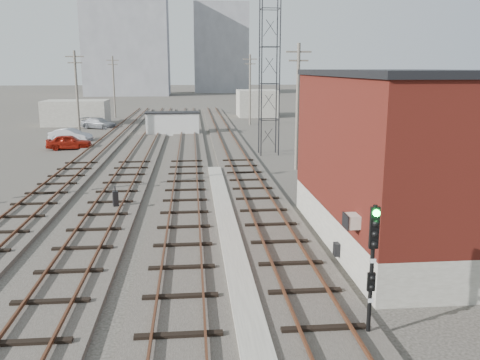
{
  "coord_description": "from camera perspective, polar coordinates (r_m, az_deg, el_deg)",
  "views": [
    {
      "loc": [
        -1.02,
        -7.98,
        7.3
      ],
      "look_at": [
        1.14,
        14.96,
        2.2
      ],
      "focal_mm": 38.0,
      "sensor_mm": 36.0,
      "label": 1
    }
  ],
  "objects": [
    {
      "name": "utility_pole_right_b",
      "position": [
        66.46,
        1.13,
        10.31
      ],
      "size": [
        1.8,
        0.24,
        9.0
      ],
      "color": "#595147",
      "rests_on": "ground"
    },
    {
      "name": "switch_stand",
      "position": [
        27.4,
        -13.8,
        -2.13
      ],
      "size": [
        0.35,
        0.35,
        1.19
      ],
      "rotation": [
        0.0,
        0.0,
        0.32
      ],
      "color": "black",
      "rests_on": "ground"
    },
    {
      "name": "utility_pole_left_c",
      "position": [
        78.86,
        -13.99,
        10.29
      ],
      "size": [
        1.8,
        0.24,
        9.0
      ],
      "color": "#595147",
      "rests_on": "ground"
    },
    {
      "name": "platform_curb",
      "position": [
        23.17,
        -1.37,
        -5.55
      ],
      "size": [
        0.9,
        28.0,
        0.26
      ],
      "primitive_type": "cube",
      "color": "gray",
      "rests_on": "ground"
    },
    {
      "name": "track_right",
      "position": [
        47.66,
        -1.09,
        3.79
      ],
      "size": [
        3.2,
        90.0,
        0.39
      ],
      "color": "#332D28",
      "rests_on": "ground"
    },
    {
      "name": "shed_left",
      "position": [
        69.85,
        -17.9,
        7.2
      ],
      "size": [
        8.0,
        5.0,
        3.2
      ],
      "primitive_type": "cube",
      "color": "gray",
      "rests_on": "ground"
    },
    {
      "name": "car_silver",
      "position": [
        53.73,
        -18.48,
        4.77
      ],
      "size": [
        4.46,
        2.61,
        1.39
      ],
      "primitive_type": "imported",
      "rotation": [
        0.0,
        0.0,
        1.28
      ],
      "color": "#A2A3A9",
      "rests_on": "ground"
    },
    {
      "name": "site_trailer",
      "position": [
        57.51,
        -7.61,
        6.35
      ],
      "size": [
        6.12,
        2.94,
        2.52
      ],
      "rotation": [
        0.0,
        0.0,
        0.06
      ],
      "color": "silver",
      "rests_on": "ground"
    },
    {
      "name": "lattice_tower",
      "position": [
        43.48,
        3.32,
        12.72
      ],
      "size": [
        1.6,
        1.6,
        15.0
      ],
      "color": "black",
      "rests_on": "ground"
    },
    {
      "name": "track_mid_left",
      "position": [
        47.74,
        -10.73,
        3.59
      ],
      "size": [
        3.2,
        90.0,
        0.39
      ],
      "color": "#332D28",
      "rests_on": "ground"
    },
    {
      "name": "car_grey",
      "position": [
        65.01,
        -15.56,
        6.17
      ],
      "size": [
        4.99,
        3.74,
        1.35
      ],
      "primitive_type": "imported",
      "rotation": [
        0.0,
        0.0,
        1.11
      ],
      "color": "gray",
      "rests_on": "ground"
    },
    {
      "name": "apartment_left",
      "position": [
        144.2,
        -12.6,
        15.25
      ],
      "size": [
        22.0,
        14.0,
        30.0
      ],
      "primitive_type": "cube",
      "color": "gray",
      "rests_on": "ground"
    },
    {
      "name": "track_mid_right",
      "position": [
        47.53,
        -5.92,
        3.7
      ],
      "size": [
        3.2,
        90.0,
        0.39
      ],
      "color": "#332D28",
      "rests_on": "ground"
    },
    {
      "name": "ground",
      "position": [
        68.38,
        -4.53,
        6.31
      ],
      "size": [
        320.0,
        320.0,
        0.0
      ],
      "primitive_type": "plane",
      "color": "#282621",
      "rests_on": "ground"
    },
    {
      "name": "shed_right",
      "position": [
        78.8,
        1.95,
        8.61
      ],
      "size": [
        6.0,
        6.0,
        4.0
      ],
      "primitive_type": "cube",
      "color": "gray",
      "rests_on": "ground"
    },
    {
      "name": "signal_mast",
      "position": [
        14.18,
        14.64,
        -9.02
      ],
      "size": [
        0.4,
        0.41,
        3.8
      ],
      "color": "gray",
      "rests_on": "ground"
    },
    {
      "name": "car_red",
      "position": [
        49.05,
        -18.65,
        4.06
      ],
      "size": [
        4.1,
        1.91,
        1.36
      ],
      "primitive_type": "imported",
      "rotation": [
        0.0,
        0.0,
        1.65
      ],
      "color": "maroon",
      "rests_on": "ground"
    },
    {
      "name": "utility_pole_left_b",
      "position": [
        54.27,
        -17.83,
        9.24
      ],
      "size": [
        1.8,
        0.24,
        9.0
      ],
      "color": "#595147",
      "rests_on": "ground"
    },
    {
      "name": "utility_pole_right_a",
      "position": [
        36.85,
        6.47,
        8.5
      ],
      "size": [
        1.8,
        0.24,
        9.0
      ],
      "color": "#595147",
      "rests_on": "ground"
    },
    {
      "name": "brick_building",
      "position": [
        22.03,
        17.46,
        2.31
      ],
      "size": [
        6.54,
        12.2,
        7.22
      ],
      "color": "gray",
      "rests_on": "ground"
    },
    {
      "name": "track_left",
      "position": [
        48.28,
        -15.47,
        3.45
      ],
      "size": [
        3.2,
        90.0,
        0.39
      ],
      "color": "#332D28",
      "rests_on": "ground"
    },
    {
      "name": "apartment_right",
      "position": [
        158.35,
        -2.19,
        14.53
      ],
      "size": [
        16.0,
        12.0,
        26.0
      ],
      "primitive_type": "cube",
      "color": "gray",
      "rests_on": "ground"
    }
  ]
}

